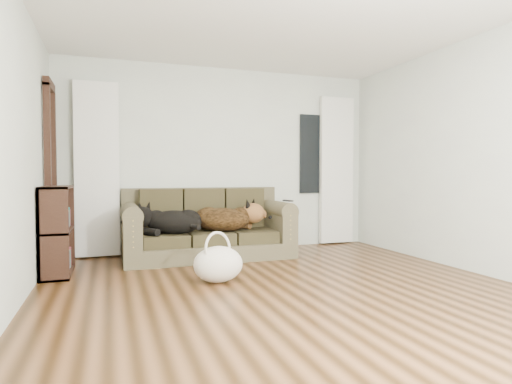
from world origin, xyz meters
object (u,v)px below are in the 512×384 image
object	(u,v)px
sofa	(208,223)
tote_bag	(218,266)
dog_shepherd	(226,220)
bookshelf	(57,228)
dog_black_lab	(171,223)

from	to	relation	value
sofa	tote_bag	size ratio (longest dim) A/B	4.28
dog_shepherd	tote_bag	xyz separation A→B (m)	(-0.41, -1.23, -0.33)
sofa	dog_shepherd	xyz separation A→B (m)	(0.22, -0.08, 0.04)
sofa	tote_bag	bearing A→B (deg)	-98.31
sofa	tote_bag	distance (m)	1.36
tote_bag	bookshelf	distance (m)	1.84
sofa	tote_bag	world-z (taller)	sofa
sofa	dog_black_lab	distance (m)	0.51
dog_shepherd	bookshelf	distance (m)	1.99
sofa	dog_shepherd	size ratio (longest dim) A/B	2.83
dog_black_lab	bookshelf	distance (m)	1.29
sofa	dog_black_lab	xyz separation A→B (m)	(-0.50, -0.10, 0.03)
dog_shepherd	bookshelf	xyz separation A→B (m)	(-1.97, -0.33, 0.01)
bookshelf	dog_black_lab	bearing A→B (deg)	20.62
sofa	tote_bag	xyz separation A→B (m)	(-0.19, -1.31, -0.29)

